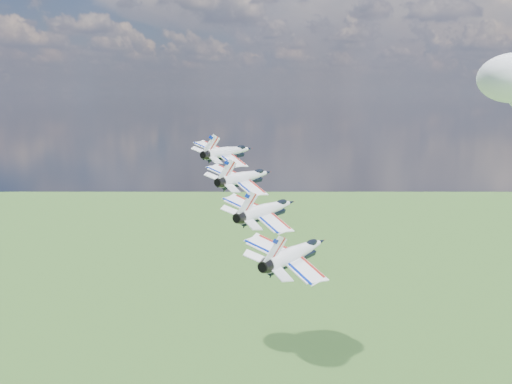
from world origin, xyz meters
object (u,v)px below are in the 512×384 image
at_px(jet_2, 268,209).
at_px(jet_3, 296,252).
at_px(jet_1, 246,177).
at_px(jet_0, 229,152).

xyz_separation_m(jet_2, jet_3, (7.53, -9.40, -2.77)).
bearing_deg(jet_3, jet_1, 139.85).
bearing_deg(jet_3, jet_2, 139.85).
height_order(jet_1, jet_2, jet_1).
bearing_deg(jet_1, jet_3, -40.15).
relative_size(jet_1, jet_2, 1.00).
xyz_separation_m(jet_0, jet_3, (22.60, -28.21, -8.32)).
bearing_deg(jet_2, jet_1, 139.85).
xyz_separation_m(jet_1, jet_2, (7.53, -9.40, -2.77)).
bearing_deg(jet_0, jet_2, -40.15).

